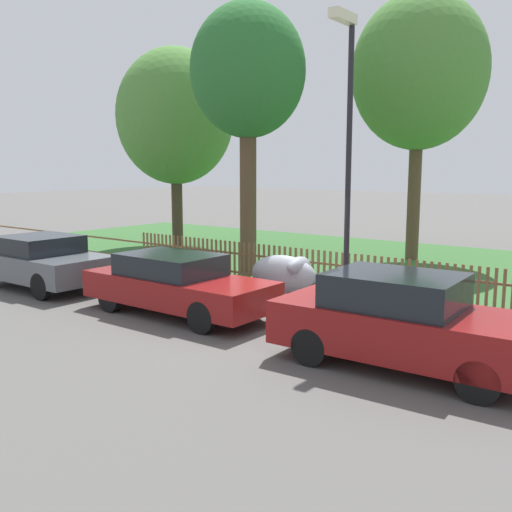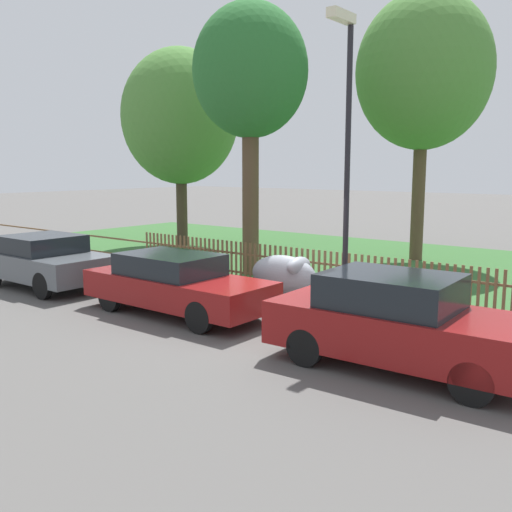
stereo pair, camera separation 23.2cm
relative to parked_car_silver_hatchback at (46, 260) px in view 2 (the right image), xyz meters
The scene contains 12 objects.
ground_plane 6.56m from the parked_car_silver_hatchback, 10.25° to the left, with size 120.00×120.00×0.00m, color #565451.
kerb_stone 6.57m from the parked_car_silver_hatchback, 11.11° to the left, with size 33.71×0.20×0.12m, color #9E998E.
grass_strip 10.94m from the parked_car_silver_hatchback, 53.98° to the left, with size 33.71×10.92×0.01m, color #33602D.
park_fence 7.25m from the parked_car_silver_hatchback, 27.76° to the left, with size 33.71×0.05×1.14m.
parked_car_silver_hatchback is the anchor object (origin of this frame).
parked_car_black_saloon 4.65m from the parked_car_silver_hatchback, ahead, with size 4.32×1.64×1.28m.
parked_car_navy_estate 9.76m from the parked_car_silver_hatchback, ahead, with size 4.15×1.82×1.47m.
covered_motorcycle 6.36m from the parked_car_silver_hatchback, 21.67° to the left, with size 1.85×0.84×1.11m.
tree_nearest_kerb 9.45m from the parked_car_silver_hatchback, 110.98° to the left, with size 4.51×4.51×7.62m.
tree_behind_motorcycle 7.51m from the parked_car_silver_hatchback, 58.83° to the left, with size 3.24×3.24×7.62m.
tree_mid_park 12.88m from the parked_car_silver_hatchback, 60.52° to the left, with size 4.34×4.34×8.63m.
street_lamp 8.48m from the parked_car_silver_hatchback, 12.54° to the left, with size 0.20×0.79×5.90m.
Camera 2 is at (6.85, -9.21, 3.08)m, focal length 40.00 mm.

